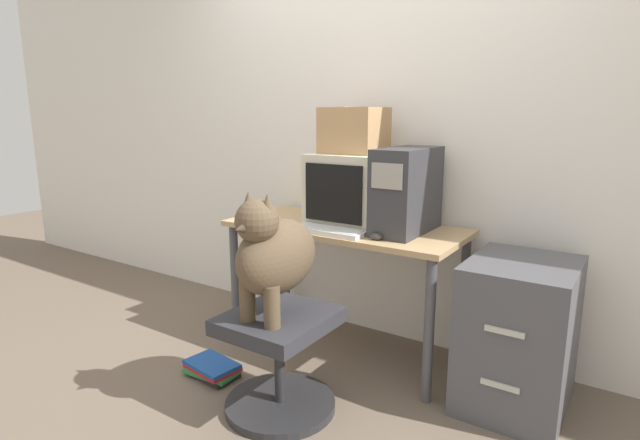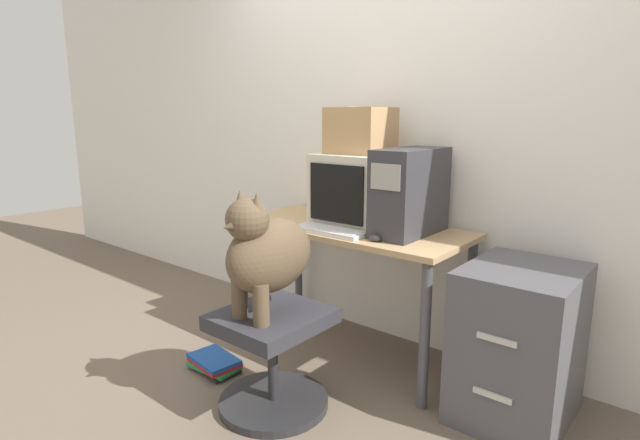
{
  "view_description": "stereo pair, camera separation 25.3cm",
  "coord_description": "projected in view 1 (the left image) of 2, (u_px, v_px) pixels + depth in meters",
  "views": [
    {
      "loc": [
        1.41,
        -2.07,
        1.37
      ],
      "look_at": [
        0.04,
        -0.01,
        0.85
      ],
      "focal_mm": 28.0,
      "sensor_mm": 36.0,
      "label": 1
    },
    {
      "loc": [
        1.62,
        -1.92,
        1.37
      ],
      "look_at": [
        0.04,
        -0.01,
        0.85
      ],
      "focal_mm": 28.0,
      "sensor_mm": 36.0,
      "label": 2
    }
  ],
  "objects": [
    {
      "name": "pc_tower",
      "position": [
        407.0,
        190.0,
        2.62
      ],
      "size": [
        0.22,
        0.49,
        0.45
      ],
      "color": "#333338",
      "rests_on": "desk"
    },
    {
      "name": "book_stack_floor",
      "position": [
        213.0,
        369.0,
        2.66
      ],
      "size": [
        0.3,
        0.22,
        0.08
      ],
      "color": "#262628",
      "rests_on": "ground_plane"
    },
    {
      "name": "dog",
      "position": [
        273.0,
        253.0,
        2.19
      ],
      "size": [
        0.26,
        0.5,
        0.58
      ],
      "color": "brown",
      "rests_on": "office_chair"
    },
    {
      "name": "filing_cabinet",
      "position": [
        518.0,
        335.0,
        2.35
      ],
      "size": [
        0.47,
        0.58,
        0.71
      ],
      "color": "#4C4C51",
      "rests_on": "ground_plane"
    },
    {
      "name": "keyboard",
      "position": [
        328.0,
        230.0,
        2.63
      ],
      "size": [
        0.42,
        0.15,
        0.03
      ],
      "color": "silver",
      "rests_on": "desk"
    },
    {
      "name": "desk",
      "position": [
        345.0,
        242.0,
        2.85
      ],
      "size": [
        1.34,
        0.61,
        0.76
      ],
      "color": "tan",
      "rests_on": "ground_plane"
    },
    {
      "name": "ground_plane",
      "position": [
        315.0,
        370.0,
        2.73
      ],
      "size": [
        12.0,
        12.0,
        0.0
      ],
      "primitive_type": "plane",
      "color": "#6B5B4C"
    },
    {
      "name": "office_chair",
      "position": [
        280.0,
        357.0,
        2.32
      ],
      "size": [
        0.52,
        0.52,
        0.48
      ],
      "color": "#262628",
      "rests_on": "ground_plane"
    },
    {
      "name": "cardboard_box",
      "position": [
        354.0,
        130.0,
        2.78
      ],
      "size": [
        0.32,
        0.28,
        0.25
      ],
      "color": "tan",
      "rests_on": "crt_monitor"
    },
    {
      "name": "wall_back",
      "position": [
        377.0,
        126.0,
        3.01
      ],
      "size": [
        8.0,
        0.05,
        2.6
      ],
      "color": "white",
      "rests_on": "ground_plane"
    },
    {
      "name": "crt_monitor",
      "position": [
        353.0,
        189.0,
        2.84
      ],
      "size": [
        0.43,
        0.43,
        0.4
      ],
      "color": "beige",
      "rests_on": "desk"
    },
    {
      "name": "computer_mouse",
      "position": [
        376.0,
        236.0,
        2.48
      ],
      "size": [
        0.07,
        0.04,
        0.04
      ],
      "color": "#333333",
      "rests_on": "desk"
    }
  ]
}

